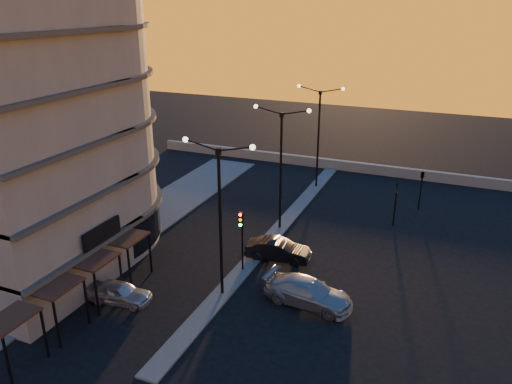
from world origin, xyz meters
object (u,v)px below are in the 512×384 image
at_px(traffic_light_main, 241,231).
at_px(car_hatchback, 119,292).
at_px(car_sedan, 278,250).
at_px(car_wagon, 308,292).
at_px(streetlamp_mid, 281,159).

bearing_deg(traffic_light_main, car_hatchback, -131.03).
bearing_deg(traffic_light_main, car_sedan, 57.39).
bearing_deg(car_wagon, traffic_light_main, 76.23).
distance_m(traffic_light_main, car_hatchback, 8.15).
height_order(streetlamp_mid, car_wagon, streetlamp_mid).
relative_size(streetlamp_mid, car_wagon, 1.82).
bearing_deg(car_wagon, car_hatchback, 118.15).
distance_m(car_sedan, car_wagon, 5.55).
bearing_deg(car_wagon, car_sedan, 45.06).
distance_m(traffic_light_main, car_wagon, 5.78).
distance_m(streetlamp_mid, car_hatchback, 14.87).
height_order(traffic_light_main, car_wagon, traffic_light_main).
relative_size(streetlamp_mid, car_sedan, 2.19).
relative_size(car_sedan, car_wagon, 0.83).
xyz_separation_m(car_hatchback, car_wagon, (10.19, 4.05, 0.12)).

